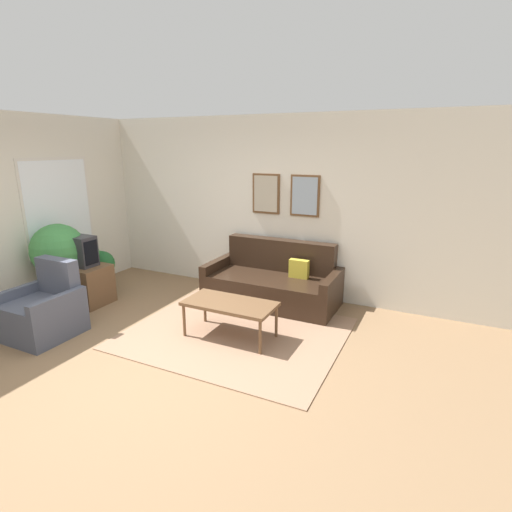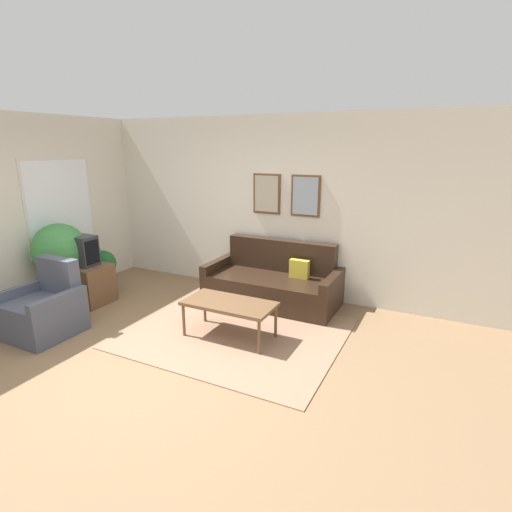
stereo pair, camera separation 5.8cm
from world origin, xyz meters
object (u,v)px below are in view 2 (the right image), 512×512
at_px(armchair, 44,310).
at_px(couch, 274,283).
at_px(coffee_table, 229,305).
at_px(potted_plant_tall, 60,251).
at_px(tv, 79,250).

bearing_deg(armchair, couch, 54.57).
bearing_deg(coffee_table, armchair, -156.38).
height_order(couch, armchair, armchair).
bearing_deg(potted_plant_tall, coffee_table, 1.81).
height_order(armchair, potted_plant_tall, potted_plant_tall).
relative_size(tv, armchair, 0.60).
bearing_deg(couch, potted_plant_tall, -153.88).
distance_m(armchair, potted_plant_tall, 1.17).
distance_m(couch, coffee_table, 1.28).
bearing_deg(tv, coffee_table, -1.15).
distance_m(coffee_table, tv, 2.57).
height_order(couch, potted_plant_tall, potted_plant_tall).
distance_m(tv, potted_plant_tall, 0.26).
bearing_deg(coffee_table, couch, 89.26).
bearing_deg(coffee_table, potted_plant_tall, -178.19).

